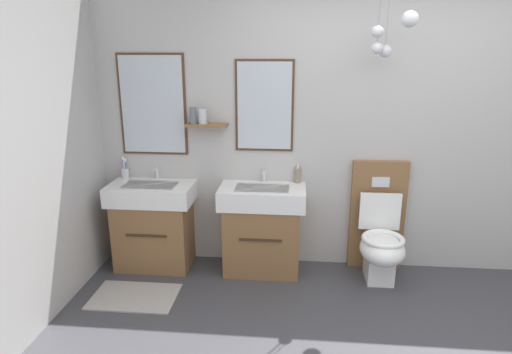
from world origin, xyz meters
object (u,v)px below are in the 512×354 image
(vanity_sink_left, at_px, (154,223))
(toothbrush_cup, at_px, (125,172))
(toilet, at_px, (379,235))
(soap_dispenser, at_px, (298,175))
(vanity_sink_right, at_px, (262,227))

(vanity_sink_left, relative_size, toothbrush_cup, 3.78)
(vanity_sink_left, bearing_deg, toilet, -0.39)
(toothbrush_cup, bearing_deg, toilet, -4.00)
(soap_dispenser, bearing_deg, toothbrush_cup, -179.65)
(vanity_sink_left, xyz_separation_m, toilet, (2.01, -0.01, -0.03))
(toothbrush_cup, distance_m, soap_dispenser, 1.58)
(vanity_sink_left, xyz_separation_m, soap_dispenser, (1.29, 0.16, 0.44))
(vanity_sink_right, xyz_separation_m, toothbrush_cup, (-1.28, 0.15, 0.43))
(vanity_sink_left, distance_m, vanity_sink_right, 0.99)
(vanity_sink_left, height_order, toothbrush_cup, toothbrush_cup)
(toothbrush_cup, bearing_deg, soap_dispenser, 0.35)
(toilet, xyz_separation_m, toothbrush_cup, (-2.30, 0.16, 0.47))
(toilet, height_order, toothbrush_cup, toilet)
(vanity_sink_right, bearing_deg, toilet, -0.76)
(vanity_sink_left, relative_size, soap_dispenser, 4.71)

